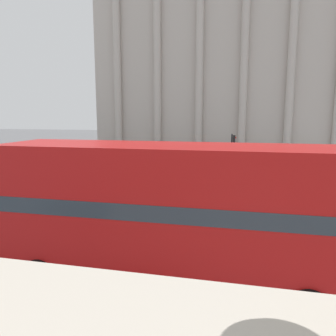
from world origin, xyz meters
name	(u,v)px	position (x,y,z in m)	size (l,w,h in m)	color
double_decker_bus	(172,209)	(-2.38, 6.65, 2.33)	(10.05, 2.73, 4.21)	black
plaza_building_left	(225,62)	(-3.13, 44.02, 12.13)	(32.81, 13.37, 24.27)	#BCB2A8
traffic_light_near	(287,181)	(1.41, 11.70, 2.33)	(0.42, 0.24, 3.55)	black
traffic_light_mid	(288,163)	(2.28, 18.17, 2.23)	(0.42, 0.24, 3.38)	black
traffic_light_far	(232,149)	(-1.20, 24.80, 2.31)	(0.42, 0.24, 3.52)	black
pedestrian_white	(255,188)	(0.34, 16.04, 1.05)	(0.32, 0.32, 1.81)	#282B33
pedestrian_blue	(311,176)	(4.15, 20.80, 0.99)	(0.32, 0.32, 1.71)	#282B33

